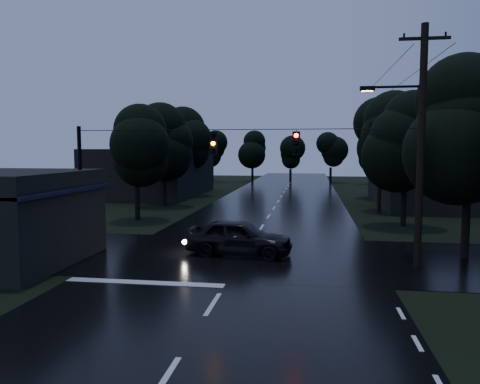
# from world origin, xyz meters

# --- Properties ---
(ground) EXTENTS (160.00, 160.00, 0.00)m
(ground) POSITION_xyz_m (0.00, 0.00, 0.00)
(ground) COLOR black
(ground) RESTS_ON ground
(main_road) EXTENTS (12.00, 120.00, 0.02)m
(main_road) POSITION_xyz_m (0.00, 30.00, 0.00)
(main_road) COLOR black
(main_road) RESTS_ON ground
(cross_street) EXTENTS (60.00, 9.00, 0.02)m
(cross_street) POSITION_xyz_m (0.00, 12.00, 0.00)
(cross_street) COLOR black
(cross_street) RESTS_ON ground
(building_far_right) EXTENTS (10.00, 14.00, 4.40)m
(building_far_right) POSITION_xyz_m (14.00, 34.00, 2.20)
(building_far_right) COLOR black
(building_far_right) RESTS_ON ground
(building_far_left) EXTENTS (10.00, 16.00, 5.00)m
(building_far_left) POSITION_xyz_m (-14.00, 40.00, 2.50)
(building_far_left) COLOR black
(building_far_left) RESTS_ON ground
(utility_pole_main) EXTENTS (3.50, 0.30, 10.00)m
(utility_pole_main) POSITION_xyz_m (7.41, 11.00, 5.26)
(utility_pole_main) COLOR black
(utility_pole_main) RESTS_ON ground
(utility_pole_far) EXTENTS (2.00, 0.30, 7.50)m
(utility_pole_far) POSITION_xyz_m (8.30, 28.00, 3.88)
(utility_pole_far) COLOR black
(utility_pole_far) RESTS_ON ground
(anchor_pole_left) EXTENTS (0.18, 0.18, 6.00)m
(anchor_pole_left) POSITION_xyz_m (-7.50, 11.00, 3.00)
(anchor_pole_left) COLOR black
(anchor_pole_left) RESTS_ON ground
(span_signals) EXTENTS (15.00, 0.37, 1.12)m
(span_signals) POSITION_xyz_m (0.56, 10.99, 5.24)
(span_signals) COLOR black
(span_signals) RESTS_ON ground
(tree_corner_near) EXTENTS (4.48, 4.48, 9.44)m
(tree_corner_near) POSITION_xyz_m (10.00, 13.00, 5.99)
(tree_corner_near) COLOR black
(tree_corner_near) RESTS_ON ground
(tree_left_a) EXTENTS (3.92, 3.92, 8.26)m
(tree_left_a) POSITION_xyz_m (-9.00, 22.00, 5.24)
(tree_left_a) COLOR black
(tree_left_a) RESTS_ON ground
(tree_left_b) EXTENTS (4.20, 4.20, 8.85)m
(tree_left_b) POSITION_xyz_m (-9.60, 30.00, 5.62)
(tree_left_b) COLOR black
(tree_left_b) RESTS_ON ground
(tree_left_c) EXTENTS (4.48, 4.48, 9.44)m
(tree_left_c) POSITION_xyz_m (-10.20, 40.00, 5.99)
(tree_left_c) COLOR black
(tree_left_c) RESTS_ON ground
(tree_right_a) EXTENTS (4.20, 4.20, 8.85)m
(tree_right_a) POSITION_xyz_m (9.00, 22.00, 5.62)
(tree_right_a) COLOR black
(tree_right_a) RESTS_ON ground
(tree_right_b) EXTENTS (4.48, 4.48, 9.44)m
(tree_right_b) POSITION_xyz_m (9.60, 30.00, 5.99)
(tree_right_b) COLOR black
(tree_right_b) RESTS_ON ground
(tree_right_c) EXTENTS (4.76, 4.76, 10.03)m
(tree_right_c) POSITION_xyz_m (10.20, 40.00, 6.37)
(tree_right_c) COLOR black
(tree_right_c) RESTS_ON ground
(car) EXTENTS (5.14, 2.48, 1.69)m
(car) POSITION_xyz_m (-0.25, 12.13, 0.85)
(car) COLOR black
(car) RESTS_ON ground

